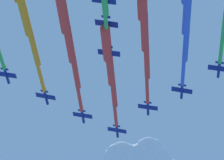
# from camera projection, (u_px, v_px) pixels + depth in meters

# --- Properties ---
(jet_lead) EXTENTS (44.66, 54.75, 4.25)m
(jet_lead) POSITION_uv_depth(u_px,v_px,m) (110.00, 69.00, 208.82)
(jet_lead) COLOR navy
(jet_port_inner) EXTENTS (47.60, 58.70, 4.22)m
(jet_port_inner) POSITION_uv_depth(u_px,v_px,m) (69.00, 43.00, 197.40)
(jet_port_inner) COLOR navy
(jet_starboard_inner) EXTENTS (49.57, 60.25, 4.21)m
(jet_starboard_inner) POSITION_uv_depth(u_px,v_px,m) (144.00, 31.00, 196.68)
(jet_starboard_inner) COLOR navy
(jet_port_mid) EXTENTS (49.71, 61.01, 4.31)m
(jet_port_mid) POSITION_uv_depth(u_px,v_px,m) (24.00, 14.00, 187.92)
(jet_port_mid) COLOR navy
(jet_starboard_mid) EXTENTS (44.79, 56.40, 4.27)m
(jet_starboard_mid) POSITION_uv_depth(u_px,v_px,m) (186.00, 15.00, 188.49)
(jet_starboard_mid) COLOR navy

